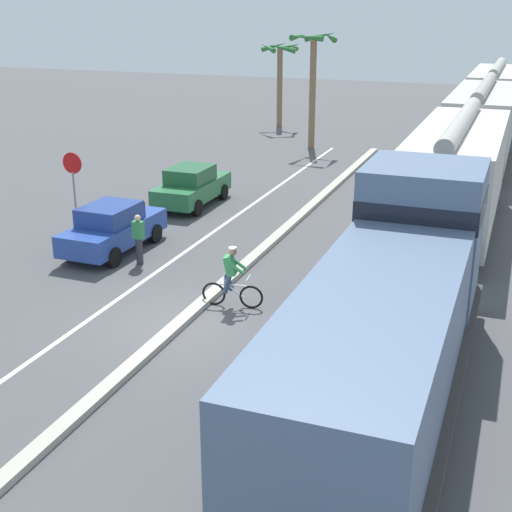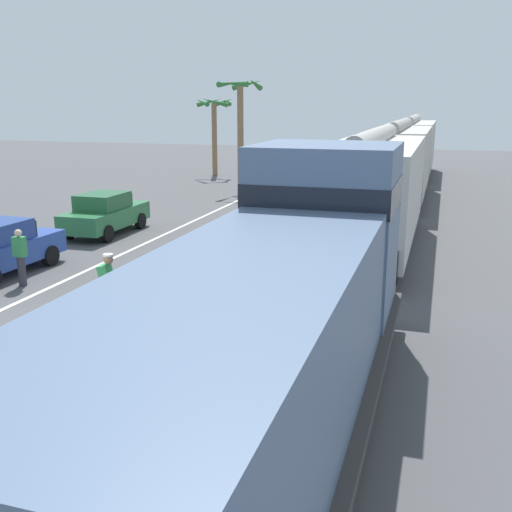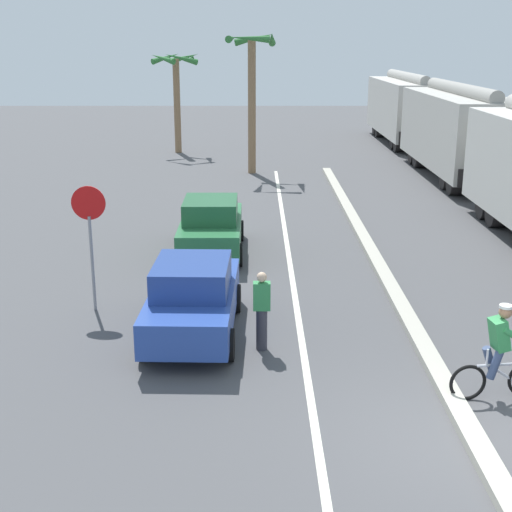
{
  "view_description": "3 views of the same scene",
  "coord_description": "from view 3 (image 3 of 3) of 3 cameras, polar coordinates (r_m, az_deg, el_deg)",
  "views": [
    {
      "loc": [
        7.7,
        -14.92,
        7.87
      ],
      "look_at": [
        1.33,
        1.93,
        1.4
      ],
      "focal_mm": 50.0,
      "sensor_mm": 36.0,
      "label": 1
    },
    {
      "loc": [
        7.84,
        -9.86,
        4.99
      ],
      "look_at": [
        3.99,
        2.49,
        1.68
      ],
      "focal_mm": 42.0,
      "sensor_mm": 36.0,
      "label": 2
    },
    {
      "loc": [
        -3.34,
        -9.55,
        5.91
      ],
      "look_at": [
        -3.32,
        5.85,
        1.26
      ],
      "focal_mm": 50.0,
      "sensor_mm": 36.0,
      "label": 3
    }
  ],
  "objects": [
    {
      "name": "lane_stripe",
      "position": [
        16.66,
        3.16,
        -4.0
      ],
      "size": [
        0.14,
        36.0,
        0.01
      ],
      "primitive_type": "cube",
      "color": "silver",
      "rests_on": "ground"
    },
    {
      "name": "median_curb",
      "position": [
        16.94,
        11.32,
        -3.69
      ],
      "size": [
        0.36,
        36.0,
        0.16
      ],
      "primitive_type": "cube",
      "color": "#B2AD9E",
      "rests_on": "ground"
    },
    {
      "name": "palm_tree_near",
      "position": [
        33.16,
        -0.44,
        14.31
      ],
      "size": [
        2.25,
        2.32,
        6.4
      ],
      "color": "#846647",
      "rests_on": "ground"
    },
    {
      "name": "palm_tree_far",
      "position": [
        39.86,
        -6.42,
        13.95
      ],
      "size": [
        2.68,
        2.8,
        5.43
      ],
      "color": "#846647",
      "rests_on": "ground"
    },
    {
      "name": "ground_plane",
      "position": [
        11.71,
        17.04,
        -14.32
      ],
      "size": [
        120.0,
        120.0,
        0.0
      ],
      "primitive_type": "plane",
      "color": "#4C4C4F"
    },
    {
      "name": "parked_car_green",
      "position": [
        20.58,
        -3.7,
        2.42
      ],
      "size": [
        1.85,
        4.21,
        1.62
      ],
      "color": "#286B3D",
      "rests_on": "ground"
    },
    {
      "name": "hopper_car_trailing",
      "position": [
        44.53,
        11.73,
        11.51
      ],
      "size": [
        2.9,
        10.6,
        4.18
      ],
      "color": "#B4B2AA",
      "rests_on": "ground"
    },
    {
      "name": "cyclist",
      "position": [
        12.86,
        18.75,
        -7.49
      ],
      "size": [
        1.7,
        0.51,
        1.71
      ],
      "color": "black",
      "rests_on": "ground"
    },
    {
      "name": "stop_sign",
      "position": [
        16.25,
        -13.25,
        2.5
      ],
      "size": [
        0.76,
        0.08,
        2.88
      ],
      "color": "gray",
      "rests_on": "ground"
    },
    {
      "name": "parked_car_blue",
      "position": [
        14.86,
        -5.13,
        -3.33
      ],
      "size": [
        1.92,
        4.24,
        1.62
      ],
      "color": "#28479E",
      "rests_on": "ground"
    },
    {
      "name": "pedestrian_by_cars",
      "position": [
        14.07,
        0.37,
        -4.31
      ],
      "size": [
        0.34,
        0.22,
        1.62
      ],
      "color": "#33333D",
      "rests_on": "ground"
    },
    {
      "name": "hopper_car_middle",
      "position": [
        33.3,
        15.7,
        9.56
      ],
      "size": [
        2.9,
        10.6,
        4.18
      ],
      "color": "#ADABA3",
      "rests_on": "ground"
    }
  ]
}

